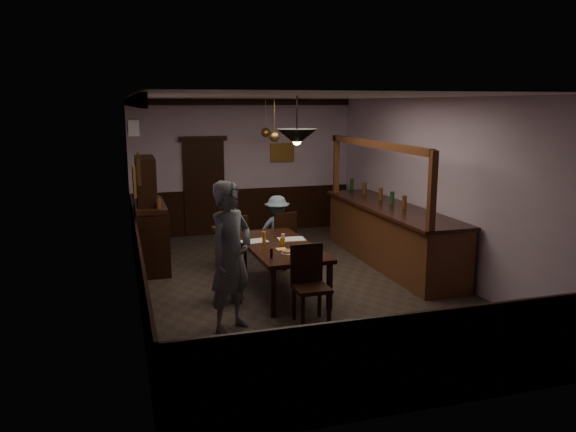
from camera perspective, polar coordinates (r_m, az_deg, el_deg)
name	(u,v)px	position (r m, az deg, el deg)	size (l,w,h in m)	color
room	(298,194)	(8.86, 0.98, 2.29)	(5.01, 8.01, 3.01)	#2D2621
dining_table	(279,248)	(8.72, -0.88, -3.32)	(1.07, 2.23, 0.75)	black
chair_far_left	(234,241)	(9.83, -5.55, -2.50)	(0.51, 0.51, 1.00)	black
chair_far_right	(283,237)	(10.06, -0.55, -2.11)	(0.51, 0.51, 1.00)	black
chair_near	(309,280)	(7.56, 2.18, -6.53)	(0.46, 0.46, 1.05)	black
chair_side	(224,270)	(8.38, -6.52, -5.47)	(0.44, 0.44, 0.88)	black
person_standing	(231,257)	(7.22, -5.84, -4.13)	(0.71, 0.47, 1.95)	slate
person_seated_left	(229,231)	(10.07, -6.00, -1.54)	(0.64, 0.50, 1.31)	#474C2D
person_seated_right	(277,229)	(10.30, -1.11, -1.36)	(0.81, 0.46, 1.25)	slate
newspaper_left	(254,241)	(8.90, -3.51, -2.57)	(0.42, 0.30, 0.01)	silver
newspaper_right	(292,239)	(9.03, 0.36, -2.36)	(0.42, 0.30, 0.01)	silver
napkin	(281,249)	(8.43, -0.67, -3.36)	(0.15, 0.15, 0.00)	#EAB156
saucer	(311,251)	(8.28, 2.34, -3.62)	(0.15, 0.15, 0.01)	white
coffee_cup	(309,248)	(8.28, 2.17, -3.32)	(0.08, 0.08, 0.07)	white
pastry_plate	(289,253)	(8.17, 0.08, -3.80)	(0.22, 0.22, 0.01)	white
pastry_ring_a	(286,252)	(8.15, -0.18, -3.64)	(0.13, 0.13, 0.04)	#C68C47
pastry_ring_b	(288,251)	(8.20, 0.02, -3.56)	(0.13, 0.13, 0.04)	#C68C47
soda_can	(282,242)	(8.63, -0.60, -2.63)	(0.07, 0.07, 0.12)	orange
beer_glass	(264,238)	(8.70, -2.45, -2.25)	(0.06, 0.06, 0.20)	#BF721E
water_glass	(283,238)	(8.77, -0.50, -2.30)	(0.06, 0.06, 0.15)	silver
pepper_mill	(271,253)	(7.94, -1.70, -3.79)	(0.04, 0.04, 0.14)	black
sideboard	(150,224)	(10.23, -13.85, -0.81)	(0.54, 1.50, 1.99)	black
bar_counter	(390,233)	(10.40, 10.35, -1.73)	(0.94, 4.02, 2.26)	#502615
door_back	(204,188)	(12.55, -8.50, 2.78)	(0.90, 0.06, 2.10)	black
ac_unit	(133,127)	(11.24, -15.47, 8.69)	(0.20, 0.85, 0.30)	white
picture_left_small	(139,169)	(6.78, -14.94, 4.66)	(0.04, 0.28, 0.36)	olive
picture_left_large	(134,180)	(9.21, -15.36, 3.50)	(0.04, 0.62, 0.48)	olive
picture_back	(282,152)	(12.85, -0.59, 6.48)	(0.55, 0.04, 0.42)	olive
pendant_iron	(297,137)	(7.69, 0.91, 8.02)	(0.56, 0.56, 0.66)	black
pendant_brass_mid	(275,136)	(10.44, -1.38, 8.08)	(0.20, 0.20, 0.81)	#BF8C3F
pendant_brass_far	(266,133)	(11.86, -2.28, 8.47)	(0.20, 0.20, 0.81)	#BF8C3F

